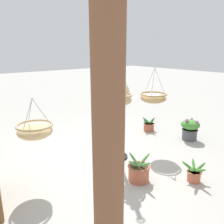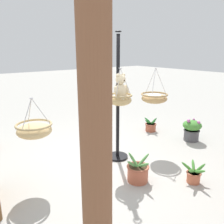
% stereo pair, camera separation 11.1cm
% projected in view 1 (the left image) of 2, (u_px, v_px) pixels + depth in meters
% --- Properties ---
extents(ground_plane, '(40.00, 40.00, 0.00)m').
position_uv_depth(ground_plane, '(107.00, 160.00, 4.90)').
color(ground_plane, '#ADAAA3').
extents(display_pole_central, '(0.44, 0.44, 2.59)m').
position_uv_depth(display_pole_central, '(117.00, 121.00, 4.80)').
color(display_pole_central, black).
rests_on(display_pole_central, ground).
extents(hanging_basket_with_teddy, '(0.46, 0.46, 0.70)m').
position_uv_depth(hanging_basket_with_teddy, '(120.00, 99.00, 4.38)').
color(hanging_basket_with_teddy, tan).
extents(teddy_bear, '(0.33, 0.29, 0.48)m').
position_uv_depth(teddy_bear, '(121.00, 88.00, 4.31)').
color(teddy_bear, beige).
extents(hanging_basket_left_high, '(0.59, 0.59, 0.78)m').
position_uv_depth(hanging_basket_left_high, '(153.00, 98.00, 5.16)').
color(hanging_basket_left_high, tan).
extents(hanging_basket_right_low, '(0.59, 0.59, 0.67)m').
position_uv_depth(hanging_basket_right_low, '(35.00, 130.00, 3.77)').
color(hanging_basket_right_low, tan).
extents(greenhouse_pillar_right, '(0.39, 0.39, 2.98)m').
position_uv_depth(greenhouse_pillar_right, '(109.00, 180.00, 1.51)').
color(greenhouse_pillar_right, brown).
rests_on(greenhouse_pillar_right, ground).
extents(potted_plant_fern_front, '(0.47, 0.47, 0.58)m').
position_uv_depth(potted_plant_fern_front, '(190.00, 129.00, 5.91)').
color(potted_plant_fern_front, '#4C4C51').
rests_on(potted_plant_fern_front, ground).
extents(potted_plant_flowering_red, '(0.45, 0.46, 0.36)m').
position_uv_depth(potted_plant_flowering_red, '(194.00, 174.00, 4.07)').
color(potted_plant_flowering_red, '#BC6042').
rests_on(potted_plant_flowering_red, ground).
extents(potted_plant_conical_shrub, '(0.55, 0.55, 0.47)m').
position_uv_depth(potted_plant_conical_shrub, '(139.00, 171.00, 4.09)').
color(potted_plant_conical_shrub, '#AD563D').
rests_on(potted_plant_conical_shrub, ground).
extents(potted_plant_trailing_ivy, '(0.44, 0.45, 0.38)m').
position_uv_depth(potted_plant_trailing_ivy, '(149.00, 126.00, 6.60)').
color(potted_plant_trailing_ivy, '#AD563D').
rests_on(potted_plant_trailing_ivy, ground).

